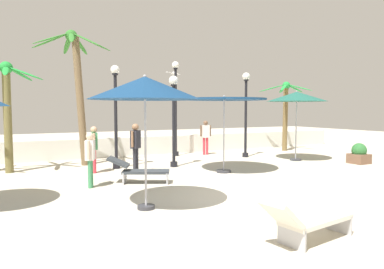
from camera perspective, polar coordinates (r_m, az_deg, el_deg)
ground_plane at (r=9.37m, az=9.13°, el=-9.82°), size 56.00×56.00×0.00m
boundary_wall at (r=17.32m, az=-9.04°, el=-1.89°), size 25.20×0.30×0.91m
patio_umbrella_0 at (r=12.53m, az=5.19°, el=5.17°), size 2.96×2.96×2.73m
patio_umbrella_1 at (r=7.92m, az=-7.59°, el=7.36°), size 2.51×2.51×3.01m
patio_umbrella_4 at (r=16.07m, az=16.53°, el=5.81°), size 2.57×2.57×3.05m
palm_tree_1 at (r=19.77m, az=14.86°, el=4.52°), size 2.69×2.73×3.72m
palm_tree_2 at (r=14.74m, az=-18.02°, el=8.38°), size 2.98×3.02×5.31m
palm_tree_3 at (r=13.99m, az=-27.59°, el=4.92°), size 2.47×2.49×3.90m
lamp_post_0 at (r=16.70m, az=8.67°, el=4.47°), size 0.35×0.35×3.94m
lamp_post_1 at (r=13.70m, az=-2.97°, el=3.90°), size 0.37×0.37×3.53m
lamp_post_2 at (r=13.60m, az=-12.20°, el=4.00°), size 0.33×0.33×3.88m
lamp_post_3 at (r=16.98m, az=-2.65°, el=5.40°), size 0.34×0.34×4.51m
lounge_chair_1 at (r=10.90m, az=-8.61°, el=-5.66°), size 1.89×1.31×0.81m
lounge_chair_2 at (r=6.42m, az=18.07°, el=-12.88°), size 1.94×0.81×0.84m
guest_0 at (r=12.89m, az=-15.50°, el=-1.61°), size 0.30×0.55×1.64m
guest_1 at (r=17.44m, az=2.20°, el=0.08°), size 0.55×0.31×1.69m
guest_2 at (r=12.51m, az=-9.09°, el=-1.37°), size 0.42×0.42×1.74m
guest_3 at (r=10.51m, az=-16.09°, el=-3.13°), size 0.36×0.53×1.58m
seagull_0 at (r=18.91m, az=-2.97°, el=9.87°), size 0.97×0.54×0.14m
planter at (r=16.19m, az=25.31°, el=-2.90°), size 0.70×0.70×0.85m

